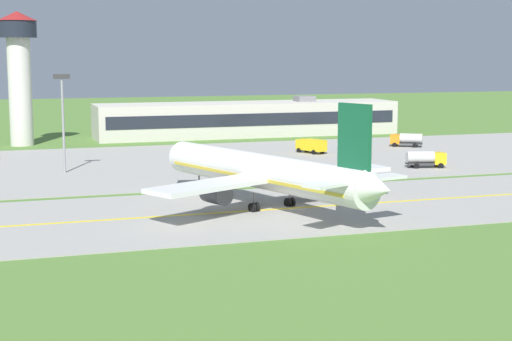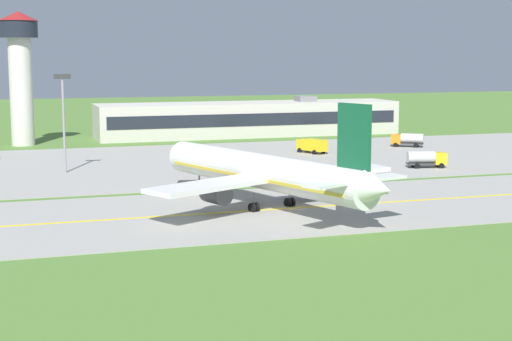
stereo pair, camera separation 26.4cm
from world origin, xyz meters
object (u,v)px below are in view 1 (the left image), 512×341
(service_truck_catering, at_px, (406,139))
(control_tower, at_px, (19,65))
(airplane_lead, at_px, (264,172))
(apron_light_mast, at_px, (63,111))
(service_truck_pushback, at_px, (311,145))
(service_truck_baggage, at_px, (426,158))

(service_truck_catering, distance_m, control_tower, 75.84)
(airplane_lead, height_order, apron_light_mast, apron_light_mast)
(control_tower, xyz_separation_m, apron_light_mast, (4.79, -40.41, -6.26))
(service_truck_catering, relative_size, service_truck_pushback, 0.96)
(service_truck_catering, height_order, service_truck_pushback, service_truck_catering)
(service_truck_baggage, relative_size, service_truck_catering, 1.04)
(control_tower, bearing_deg, service_truck_baggage, -41.69)
(service_truck_baggage, bearing_deg, airplane_lead, -146.41)
(service_truck_pushback, bearing_deg, apron_light_mast, -166.34)
(service_truck_baggage, height_order, control_tower, control_tower)
(service_truck_catering, bearing_deg, airplane_lead, -132.78)
(service_truck_baggage, distance_m, control_tower, 79.95)
(apron_light_mast, bearing_deg, service_truck_baggage, -12.47)
(airplane_lead, bearing_deg, service_truck_pushback, 61.81)
(airplane_lead, height_order, service_truck_catering, airplane_lead)
(airplane_lead, distance_m, service_truck_catering, 66.97)
(service_truck_baggage, xyz_separation_m, service_truck_pushback, (-10.04, 22.62, -0.00))
(apron_light_mast, bearing_deg, service_truck_pushback, 13.66)
(control_tower, bearing_deg, airplane_lead, -72.05)
(apron_light_mast, bearing_deg, airplane_lead, -60.63)
(service_truck_baggage, height_order, apron_light_mast, apron_light_mast)
(apron_light_mast, bearing_deg, control_tower, 96.76)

